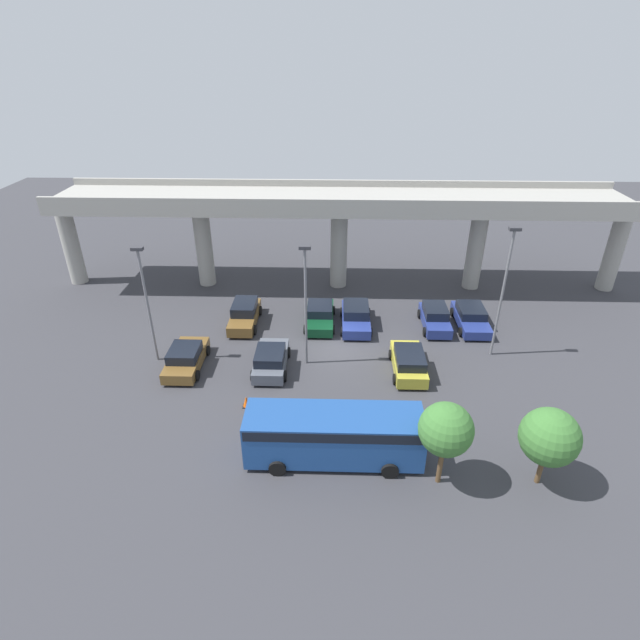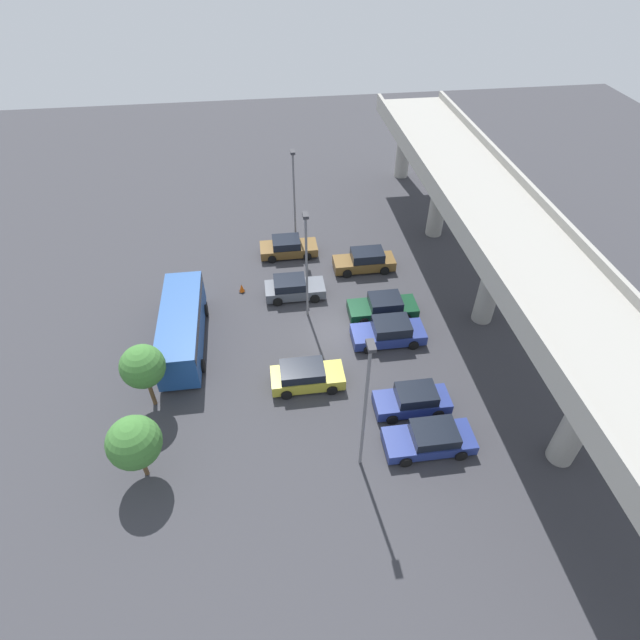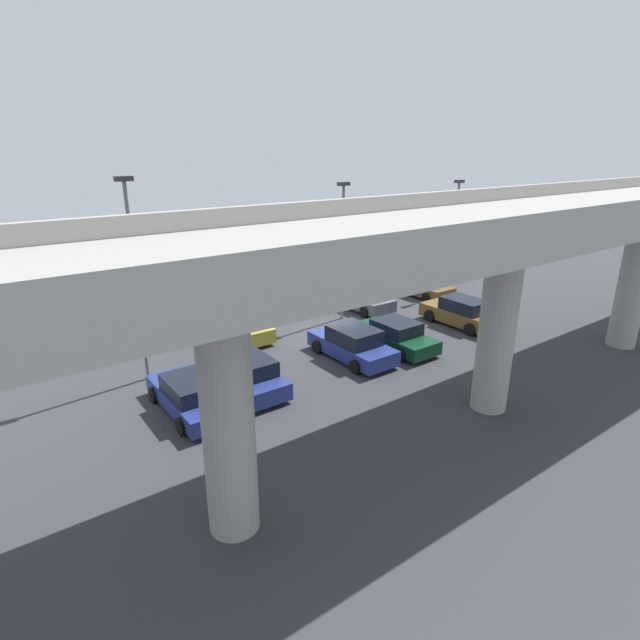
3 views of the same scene
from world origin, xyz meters
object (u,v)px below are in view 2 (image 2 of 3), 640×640
Objects in this scene: parked_car_5 at (306,376)px; lamp_post_mid_lot at (366,401)px; traffic_cone at (242,288)px; tree_front_left at (143,367)px; shuttle_bus at (181,325)px; parked_car_1 at (365,261)px; lamp_post_near_aisle at (294,190)px; parked_car_3 at (383,307)px; parked_car_2 at (294,288)px; parked_car_4 at (389,332)px; parked_car_6 at (413,400)px; parked_car_0 at (288,247)px; parked_car_7 at (430,439)px; lamp_post_by_overpass at (306,259)px; tree_front_far_right at (134,443)px.

lamp_post_mid_lot is (5.82, 2.24, 4.38)m from parked_car_5.
tree_front_left is at bearing -27.84° from traffic_cone.
parked_car_5 is at bearing -158.99° from lamp_post_mid_lot.
shuttle_bus reaches higher than parked_car_5.
lamp_post_near_aisle reaches higher than parked_car_1.
parked_car_3 is at bearing -85.37° from shuttle_bus.
lamp_post_mid_lot reaches higher than parked_car_2.
traffic_cone is (6.66, -4.70, -4.29)m from lamp_post_near_aisle.
parked_car_4 is 5.80m from parked_car_6.
parked_car_2 is 0.90× the size of parked_car_4.
parked_car_0 is 0.97× the size of parked_car_1.
parked_car_4 is 15.55m from tree_front_left.
parked_car_3 is 0.55× the size of lamp_post_mid_lot.
lamp_post_mid_lot is 12.66× the size of traffic_cone.
parked_car_0 is 14.19m from parked_car_5.
parked_car_1 is at bearing -89.97° from parked_car_6.
parked_car_0 is at bearing -72.74° from parked_car_7.
parked_car_1 is 6.44m from parked_car_2.
parked_car_7 is 13.60m from lamp_post_by_overpass.
tree_front_left is (-5.51, -11.30, -1.94)m from lamp_post_mid_lot.
parked_car_0 is 1.06× the size of parked_car_2.
lamp_post_by_overpass is at bearing -7.63° from parked_car_3.
lamp_post_mid_lot is at bearing 7.14° from parked_car_7.
parked_car_1 is 5.57m from parked_car_3.
parked_car_1 is 0.99× the size of parked_car_3.
tree_front_far_right reaches higher than parked_car_7.
parked_car_0 is 0.59× the size of lamp_post_near_aisle.
parked_car_5 is at bearing 43.40° from parked_car_3.
parked_car_3 is (8.40, 6.02, -0.01)m from parked_car_0.
parked_car_0 is 0.52× the size of lamp_post_mid_lot.
tree_front_left is 1.07× the size of tree_front_far_right.
parked_car_2 is (5.46, -0.05, 0.03)m from parked_car_0.
parked_car_6 reaches higher than parked_car_0.
lamp_post_by_overpass reaches higher than tree_front_left.
lamp_post_near_aisle is 1.90× the size of tree_front_far_right.
shuttle_bus is at bearing -136.84° from lamp_post_mid_lot.
traffic_cone is (-15.04, -9.94, -0.36)m from parked_car_7.
parked_car_4 is at bearing -96.50° from shuttle_bus.
parked_car_2 is 6.25× the size of traffic_cone.
shuttle_bus is at bearing 4.63° from parked_car_3.
parked_car_1 is at bearing 133.60° from lamp_post_by_overpass.
parked_car_7 is 0.60× the size of lamp_post_by_overpass.
tree_front_left reaches higher than tree_front_far_right.
parked_car_0 is 20.44m from parked_car_7.
parked_car_5 is 10.43m from traffic_cone.
parked_car_5 is 8.15m from parked_car_7.
parked_car_5 is 6.51m from parked_car_6.
parked_car_2 is at bearing -171.46° from lamp_post_mid_lot.
parked_car_0 is 1.04× the size of tree_front_left.
parked_car_4 is 11.71m from traffic_cone.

